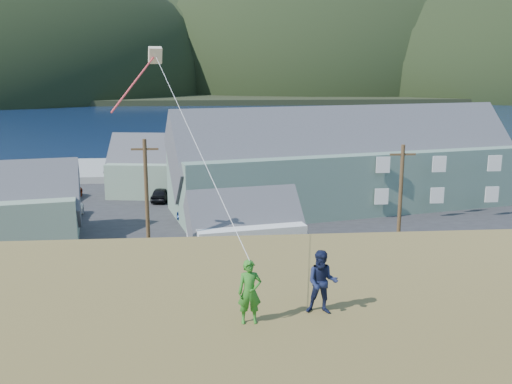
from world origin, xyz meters
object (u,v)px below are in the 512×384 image
at_px(shed_white, 245,229).
at_px(wharf, 151,170).
at_px(shed_palegreen_far, 166,167).
at_px(kite_flyer_green, 250,292).
at_px(shed_palegreen_near, 10,206).
at_px(kite_flyer_navy, 322,282).
at_px(lodge, 347,161).

bearing_deg(shed_white, wharf, 94.50).
height_order(shed_palegreen_far, kite_flyer_green, kite_flyer_green).
bearing_deg(shed_palegreen_near, wharf, 63.86).
bearing_deg(kite_flyer_navy, lodge, 87.23).
bearing_deg(kite_flyer_green, shed_white, 84.68).
bearing_deg(shed_white, kite_flyer_green, -104.39).
bearing_deg(shed_palegreen_far, shed_white, -64.13).
xyz_separation_m(shed_palegreen_near, shed_palegreen_far, (10.67, 15.55, 0.17)).
relative_size(shed_palegreen_near, kite_flyer_green, 7.28).
bearing_deg(shed_palegreen_far, lodge, -13.66).
bearing_deg(kite_flyer_navy, shed_palegreen_far, 110.73).
height_order(lodge, shed_palegreen_near, lodge).
bearing_deg(lodge, shed_palegreen_near, -176.36).
relative_size(wharf, shed_white, 3.05).
xyz_separation_m(shed_palegreen_near, shed_white, (17.51, -6.31, -0.43)).
distance_m(shed_palegreen_near, kite_flyer_green, 35.42).
xyz_separation_m(shed_palegreen_near, kite_flyer_navy, (17.88, -30.73, 5.20)).
relative_size(shed_palegreen_near, shed_white, 1.32).
relative_size(shed_palegreen_far, kite_flyer_navy, 7.77).
xyz_separation_m(wharf, lodge, (20.33, -20.08, 4.02)).
height_order(shed_palegreen_near, shed_white, shed_palegreen_near).
xyz_separation_m(lodge, kite_flyer_green, (-12.04, -39.58, 3.50)).
relative_size(lodge, kite_flyer_navy, 21.48).
height_order(shed_white, kite_flyer_navy, kite_flyer_navy).
relative_size(wharf, kite_flyer_green, 16.88).
xyz_separation_m(lodge, shed_palegreen_near, (-28.12, -8.45, -1.68)).
bearing_deg(shed_white, shed_palegreen_far, 96.29).
bearing_deg(shed_palegreen_far, wharf, 111.01).
xyz_separation_m(kite_flyer_green, kite_flyer_navy, (1.80, 0.40, 0.03)).
relative_size(shed_white, shed_palegreen_far, 0.69).
bearing_deg(wharf, kite_flyer_navy, -80.34).
relative_size(shed_palegreen_far, kite_flyer_green, 8.04).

